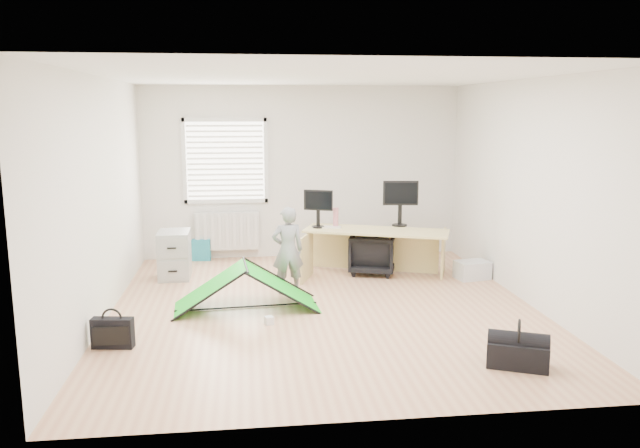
{
  "coord_description": "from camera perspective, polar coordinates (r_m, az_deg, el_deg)",
  "views": [
    {
      "loc": [
        -0.9,
        -7.07,
        2.34
      ],
      "look_at": [
        0.0,
        0.4,
        0.95
      ],
      "focal_mm": 35.0,
      "sensor_mm": 36.0,
      "label": 1
    }
  ],
  "objects": [
    {
      "name": "ground",
      "position": [
        7.5,
        0.37,
        -7.71
      ],
      "size": [
        5.5,
        5.5,
        0.0
      ],
      "primitive_type": "plane",
      "color": "tan",
      "rests_on": "ground"
    },
    {
      "name": "laptop_bag",
      "position": [
        6.6,
        -18.43,
        -9.43
      ],
      "size": [
        0.42,
        0.18,
        0.31
      ],
      "primitive_type": "cube",
      "rotation": [
        0.0,
        0.0,
        -0.15
      ],
      "color": "black",
      "rests_on": "ground"
    },
    {
      "name": "radiator",
      "position": [
        9.93,
        -8.48,
        -0.63
      ],
      "size": [
        1.0,
        0.12,
        0.6
      ],
      "primitive_type": "cube",
      "color": "silver",
      "rests_on": "back_wall"
    },
    {
      "name": "monitor_left",
      "position": [
        8.84,
        -0.18,
        0.94
      ],
      "size": [
        0.42,
        0.24,
        0.4
      ],
      "primitive_type": "cube",
      "rotation": [
        0.0,
        0.0,
        -0.38
      ],
      "color": "black",
      "rests_on": "desk"
    },
    {
      "name": "back_wall",
      "position": [
        9.91,
        -1.64,
        4.73
      ],
      "size": [
        5.0,
        0.02,
        2.7
      ],
      "primitive_type": "cube",
      "color": "silver",
      "rests_on": "ground"
    },
    {
      "name": "white_box",
      "position": [
        6.98,
        -4.68,
        -8.78
      ],
      "size": [
        0.11,
        0.11,
        0.09
      ],
      "primitive_type": "cube",
      "rotation": [
        0.0,
        0.0,
        0.3
      ],
      "color": "silver",
      "rests_on": "ground"
    },
    {
      "name": "duffel_bag",
      "position": [
        6.13,
        17.62,
        -11.3
      ],
      "size": [
        0.61,
        0.47,
        0.24
      ],
      "primitive_type": "cube",
      "rotation": [
        0.0,
        0.0,
        -0.42
      ],
      "color": "black",
      "rests_on": "ground"
    },
    {
      "name": "office_chair",
      "position": [
        9.01,
        4.83,
        -2.7
      ],
      "size": [
        0.79,
        0.8,
        0.59
      ],
      "primitive_type": "imported",
      "rotation": [
        0.0,
        0.0,
        2.84
      ],
      "color": "black",
      "rests_on": "ground"
    },
    {
      "name": "thermos",
      "position": [
        8.89,
        1.45,
        0.6
      ],
      "size": [
        0.1,
        0.1,
        0.28
      ],
      "primitive_type": "cylinder",
      "rotation": [
        0.0,
        0.0,
        -0.26
      ],
      "color": "#B5656E",
      "rests_on": "desk"
    },
    {
      "name": "monitor_right",
      "position": [
        9.04,
        7.32,
        1.33
      ],
      "size": [
        0.51,
        0.16,
        0.48
      ],
      "primitive_type": "cube",
      "rotation": [
        0.0,
        0.0,
        -0.11
      ],
      "color": "black",
      "rests_on": "desk"
    },
    {
      "name": "tote_bag",
      "position": [
        9.95,
        -10.8,
        -2.34
      ],
      "size": [
        0.29,
        0.15,
        0.34
      ],
      "primitive_type": "cube",
      "rotation": [
        0.0,
        0.0,
        -0.1
      ],
      "color": "teal",
      "rests_on": "ground"
    },
    {
      "name": "desk",
      "position": [
        8.81,
        5.13,
        -2.7
      ],
      "size": [
        2.08,
        1.3,
        0.68
      ],
      "primitive_type": "cube",
      "rotation": [
        0.0,
        0.0,
        -0.37
      ],
      "color": "tan",
      "rests_on": "ground"
    },
    {
      "name": "storage_crate",
      "position": [
        8.99,
        13.74,
        -4.1
      ],
      "size": [
        0.5,
        0.39,
        0.25
      ],
      "primitive_type": "cube",
      "rotation": [
        0.0,
        0.0,
        0.19
      ],
      "color": "silver",
      "rests_on": "ground"
    },
    {
      "name": "keyboard",
      "position": [
        8.87,
        0.62,
        -0.28
      ],
      "size": [
        0.42,
        0.23,
        0.02
      ],
      "primitive_type": "cube",
      "rotation": [
        0.0,
        0.0,
        -0.24
      ],
      "color": "beige",
      "rests_on": "desk"
    },
    {
      "name": "kite",
      "position": [
        7.49,
        -6.76,
        -5.72
      ],
      "size": [
        1.74,
        0.87,
        0.53
      ],
      "primitive_type": null,
      "rotation": [
        0.0,
        0.0,
        0.07
      ],
      "color": "#12BE1B",
      "rests_on": "ground"
    },
    {
      "name": "person",
      "position": [
        7.98,
        -2.97,
        -2.41
      ],
      "size": [
        0.44,
        0.32,
        1.13
      ],
      "primitive_type": "imported",
      "rotation": [
        0.0,
        0.0,
        3.28
      ],
      "color": "gray",
      "rests_on": "ground"
    },
    {
      "name": "filing_cabinet",
      "position": [
        8.98,
        -13.16,
        -2.74
      ],
      "size": [
        0.43,
        0.57,
        0.66
      ],
      "primitive_type": "cube",
      "rotation": [
        0.0,
        0.0,
        0.01
      ],
      "color": "#9EA1A3",
      "rests_on": "ground"
    },
    {
      "name": "window",
      "position": [
        9.82,
        -8.65,
        5.73
      ],
      "size": [
        1.2,
        0.06,
        1.2
      ],
      "primitive_type": "cube",
      "color": "silver",
      "rests_on": "back_wall"
    }
  ]
}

